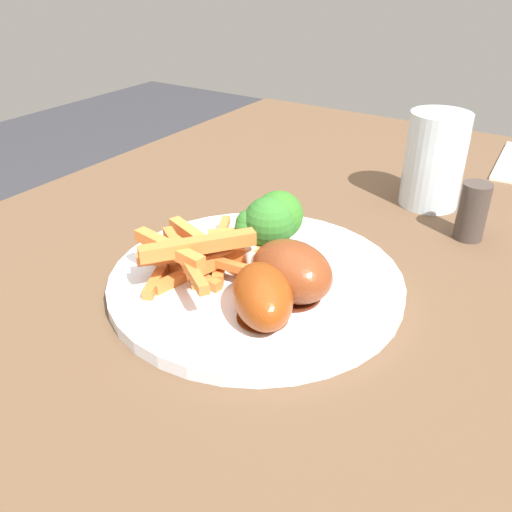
{
  "coord_description": "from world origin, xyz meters",
  "views": [
    {
      "loc": [
        -0.41,
        -0.25,
        0.99
      ],
      "look_at": [
        -0.06,
        -0.02,
        0.75
      ],
      "focal_mm": 38.44,
      "sensor_mm": 36.0,
      "label": 1
    }
  ],
  "objects_px": {
    "broccoli_floret_middle": "(277,217)",
    "chicken_drumstick_far": "(262,292)",
    "carrot_fries_pile": "(209,253)",
    "dinner_plate": "(256,281)",
    "chicken_drumstick_near": "(289,270)",
    "dining_table": "(273,344)",
    "broccoli_floret_front": "(266,225)",
    "water_glass": "(434,160)",
    "pepper_shaker": "(472,211)"
  },
  "relations": [
    {
      "from": "water_glass",
      "to": "dinner_plate",
      "type": "bearing_deg",
      "value": 164.71
    },
    {
      "from": "dining_table",
      "to": "broccoli_floret_front",
      "type": "relative_size",
      "value": 16.57
    },
    {
      "from": "dining_table",
      "to": "chicken_drumstick_near",
      "type": "distance_m",
      "value": 0.18
    },
    {
      "from": "broccoli_floret_front",
      "to": "pepper_shaker",
      "type": "distance_m",
      "value": 0.23
    },
    {
      "from": "broccoli_floret_middle",
      "to": "carrot_fries_pile",
      "type": "bearing_deg",
      "value": 150.04
    },
    {
      "from": "dinner_plate",
      "to": "water_glass",
      "type": "height_order",
      "value": "water_glass"
    },
    {
      "from": "broccoli_floret_front",
      "to": "broccoli_floret_middle",
      "type": "relative_size",
      "value": 0.99
    },
    {
      "from": "carrot_fries_pile",
      "to": "dinner_plate",
      "type": "bearing_deg",
      "value": -63.87
    },
    {
      "from": "dining_table",
      "to": "water_glass",
      "type": "relative_size",
      "value": 9.71
    },
    {
      "from": "broccoli_floret_front",
      "to": "broccoli_floret_middle",
      "type": "distance_m",
      "value": 0.02
    },
    {
      "from": "dining_table",
      "to": "broccoli_floret_front",
      "type": "xyz_separation_m",
      "value": [
        -0.04,
        -0.01,
        0.17
      ]
    },
    {
      "from": "pepper_shaker",
      "to": "dining_table",
      "type": "bearing_deg",
      "value": 131.76
    },
    {
      "from": "dinner_plate",
      "to": "broccoli_floret_middle",
      "type": "xyz_separation_m",
      "value": [
        0.04,
        0.0,
        0.05
      ]
    },
    {
      "from": "carrot_fries_pile",
      "to": "pepper_shaker",
      "type": "height_order",
      "value": "pepper_shaker"
    },
    {
      "from": "carrot_fries_pile",
      "to": "chicken_drumstick_far",
      "type": "height_order",
      "value": "carrot_fries_pile"
    },
    {
      "from": "chicken_drumstick_far",
      "to": "pepper_shaker",
      "type": "relative_size",
      "value": 1.87
    },
    {
      "from": "chicken_drumstick_far",
      "to": "water_glass",
      "type": "relative_size",
      "value": 1.05
    },
    {
      "from": "dining_table",
      "to": "pepper_shaker",
      "type": "distance_m",
      "value": 0.25
    },
    {
      "from": "chicken_drumstick_far",
      "to": "broccoli_floret_front",
      "type": "bearing_deg",
      "value": 29.84
    },
    {
      "from": "water_glass",
      "to": "pepper_shaker",
      "type": "bearing_deg",
      "value": -134.8
    },
    {
      "from": "broccoli_floret_middle",
      "to": "pepper_shaker",
      "type": "height_order",
      "value": "broccoli_floret_middle"
    },
    {
      "from": "dinner_plate",
      "to": "broccoli_floret_middle",
      "type": "relative_size",
      "value": 4.06
    },
    {
      "from": "carrot_fries_pile",
      "to": "water_glass",
      "type": "distance_m",
      "value": 0.3
    },
    {
      "from": "broccoli_floret_middle",
      "to": "carrot_fries_pile",
      "type": "distance_m",
      "value": 0.07
    },
    {
      "from": "broccoli_floret_middle",
      "to": "chicken_drumstick_far",
      "type": "distance_m",
      "value": 0.1
    },
    {
      "from": "broccoli_floret_front",
      "to": "broccoli_floret_middle",
      "type": "height_order",
      "value": "same"
    },
    {
      "from": "chicken_drumstick_near",
      "to": "chicken_drumstick_far",
      "type": "relative_size",
      "value": 1.12
    },
    {
      "from": "chicken_drumstick_far",
      "to": "chicken_drumstick_near",
      "type": "bearing_deg",
      "value": -4.63
    },
    {
      "from": "dinner_plate",
      "to": "carrot_fries_pile",
      "type": "bearing_deg",
      "value": 116.13
    },
    {
      "from": "broccoli_floret_middle",
      "to": "carrot_fries_pile",
      "type": "xyz_separation_m",
      "value": [
        -0.06,
        0.03,
        -0.02
      ]
    },
    {
      "from": "dinner_plate",
      "to": "pepper_shaker",
      "type": "bearing_deg",
      "value": -33.86
    },
    {
      "from": "chicken_drumstick_far",
      "to": "pepper_shaker",
      "type": "distance_m",
      "value": 0.27
    },
    {
      "from": "broccoli_floret_front",
      "to": "water_glass",
      "type": "relative_size",
      "value": 0.59
    },
    {
      "from": "dining_table",
      "to": "dinner_plate",
      "type": "height_order",
      "value": "dinner_plate"
    },
    {
      "from": "chicken_drumstick_near",
      "to": "chicken_drumstick_far",
      "type": "bearing_deg",
      "value": 175.37
    },
    {
      "from": "carrot_fries_pile",
      "to": "chicken_drumstick_near",
      "type": "bearing_deg",
      "value": -83.36
    },
    {
      "from": "chicken_drumstick_near",
      "to": "pepper_shaker",
      "type": "xyz_separation_m",
      "value": [
        0.21,
        -0.1,
        -0.01
      ]
    },
    {
      "from": "broccoli_floret_front",
      "to": "dinner_plate",
      "type": "bearing_deg",
      "value": -166.39
    },
    {
      "from": "dining_table",
      "to": "water_glass",
      "type": "height_order",
      "value": "water_glass"
    },
    {
      "from": "dinner_plate",
      "to": "chicken_drumstick_far",
      "type": "relative_size",
      "value": 2.3
    },
    {
      "from": "chicken_drumstick_far",
      "to": "water_glass",
      "type": "xyz_separation_m",
      "value": [
        0.31,
        -0.04,
        0.02
      ]
    },
    {
      "from": "broccoli_floret_middle",
      "to": "chicken_drumstick_far",
      "type": "relative_size",
      "value": 0.57
    },
    {
      "from": "water_glass",
      "to": "broccoli_floret_middle",
      "type": "bearing_deg",
      "value": 161.3
    },
    {
      "from": "chicken_drumstick_near",
      "to": "dining_table",
      "type": "bearing_deg",
      "value": 38.41
    },
    {
      "from": "chicken_drumstick_near",
      "to": "pepper_shaker",
      "type": "height_order",
      "value": "same"
    },
    {
      "from": "dinner_plate",
      "to": "chicken_drumstick_near",
      "type": "bearing_deg",
      "value": -103.92
    },
    {
      "from": "broccoli_floret_front",
      "to": "water_glass",
      "type": "bearing_deg",
      "value": -18.32
    },
    {
      "from": "chicken_drumstick_far",
      "to": "dinner_plate",
      "type": "bearing_deg",
      "value": 37.3
    },
    {
      "from": "broccoli_floret_middle",
      "to": "chicken_drumstick_near",
      "type": "height_order",
      "value": "broccoli_floret_middle"
    },
    {
      "from": "chicken_drumstick_near",
      "to": "water_glass",
      "type": "height_order",
      "value": "water_glass"
    }
  ]
}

